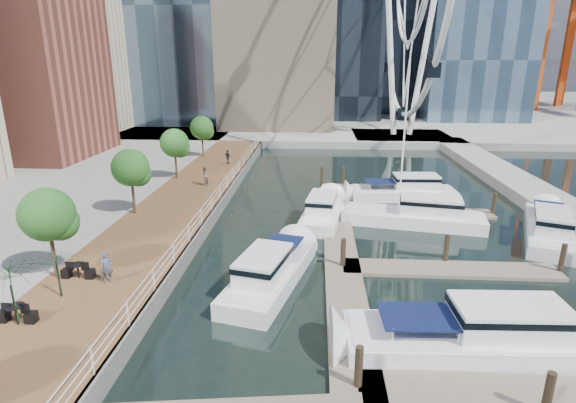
{
  "coord_description": "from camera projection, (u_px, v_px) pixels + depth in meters",
  "views": [
    {
      "loc": [
        1.34,
        -15.5,
        11.23
      ],
      "look_at": [
        -0.31,
        11.0,
        3.0
      ],
      "focal_mm": 28.0,
      "sensor_mm": 36.0,
      "label": 1
    }
  ],
  "objects": [
    {
      "name": "floating_docks",
      "position": [
        424.0,
        249.0,
        27.08
      ],
      "size": [
        16.0,
        34.0,
        2.6
      ],
      "color": "#6D6051",
      "rests_on": "ground"
    },
    {
      "name": "railing",
      "position": [
        212.0,
        203.0,
        32.39
      ],
      "size": [
        0.1,
        60.0,
        1.05
      ],
      "primitive_type": null,
      "color": "white",
      "rests_on": "boardwalk"
    },
    {
      "name": "ground",
      "position": [
        279.0,
        352.0,
        18.18
      ],
      "size": [
        520.0,
        520.0,
        0.0
      ],
      "primitive_type": "plane",
      "color": "black",
      "rests_on": "ground"
    },
    {
      "name": "pier",
      "position": [
        401.0,
        138.0,
        66.77
      ],
      "size": [
        14.0,
        12.0,
        1.0
      ],
      "primitive_type": "cube",
      "color": "gray",
      "rests_on": "ground"
    },
    {
      "name": "pedestrian_near",
      "position": [
        107.0,
        267.0,
        21.64
      ],
      "size": [
        0.68,
        0.6,
        1.57
      ],
      "primitive_type": "imported",
      "rotation": [
        0.0,
        0.0,
        0.5
      ],
      "color": "#474C5F",
      "rests_on": "boardwalk"
    },
    {
      "name": "pedestrian_mid",
      "position": [
        204.0,
        176.0,
        38.87
      ],
      "size": [
        0.77,
        0.93,
        1.74
      ],
      "primitive_type": "imported",
      "rotation": [
        0.0,
        0.0,
        -1.71
      ],
      "color": "#7B5F55",
      "rests_on": "boardwalk"
    },
    {
      "name": "seawall",
      "position": [
        214.0,
        217.0,
        32.69
      ],
      "size": [
        0.25,
        60.0,
        1.0
      ],
      "primitive_type": "cube",
      "color": "#595954",
      "rests_on": "ground"
    },
    {
      "name": "breakwater",
      "position": [
        548.0,
        203.0,
        35.91
      ],
      "size": [
        4.0,
        60.0,
        1.0
      ],
      "primitive_type": "cube",
      "color": "gray",
      "rests_on": "ground"
    },
    {
      "name": "land_far",
      "position": [
        311.0,
        106.0,
        115.27
      ],
      "size": [
        200.0,
        114.0,
        1.0
      ],
      "primitive_type": "cube",
      "color": "gray",
      "rests_on": "ground"
    },
    {
      "name": "pedestrian_far",
      "position": [
        228.0,
        157.0,
        47.08
      ],
      "size": [
        0.95,
        0.83,
        1.54
      ],
      "primitive_type": "imported",
      "rotation": [
        0.0,
        0.0,
        2.52
      ],
      "color": "#383F46",
      "rests_on": "boardwalk"
    },
    {
      "name": "street_trees",
      "position": [
        130.0,
        168.0,
        30.94
      ],
      "size": [
        2.6,
        42.6,
        4.6
      ],
      "color": "#3F2B1C",
      "rests_on": "ground"
    },
    {
      "name": "moored_yachts",
      "position": [
        413.0,
        235.0,
        30.49
      ],
      "size": [
        23.63,
        31.93,
        11.5
      ],
      "color": "white",
      "rests_on": "ground"
    },
    {
      "name": "boardwalk",
      "position": [
        173.0,
        216.0,
        32.87
      ],
      "size": [
        6.0,
        60.0,
        1.0
      ],
      "primitive_type": "cube",
      "color": "brown",
      "rests_on": "ground"
    },
    {
      "name": "yacht_foreground",
      "position": [
        473.0,
        351.0,
        18.29
      ],
      "size": [
        11.57,
        3.45,
        2.15
      ],
      "primitive_type": null,
      "rotation": [
        0.0,
        0.0,
        1.6
      ],
      "color": "white",
      "rests_on": "ground"
    }
  ]
}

